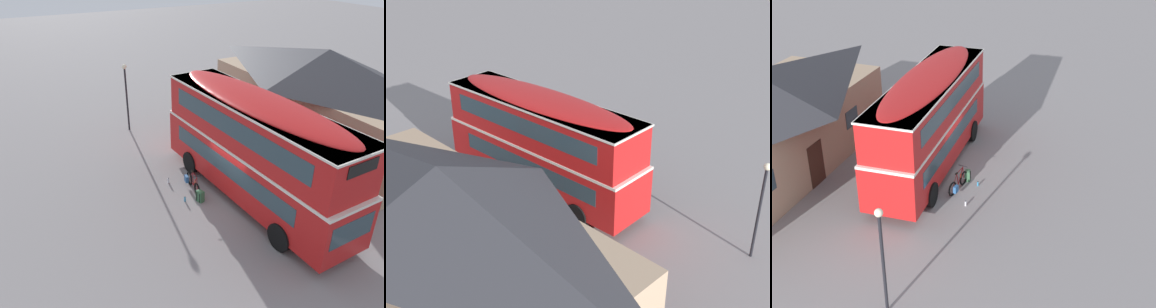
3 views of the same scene
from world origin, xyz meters
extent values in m
plane|color=gray|center=(0.00, 0.00, 0.00)|extent=(120.00, 120.00, 0.00)
cylinder|color=black|center=(3.34, 1.89, 0.55)|extent=(1.11, 0.33, 1.10)
cylinder|color=black|center=(3.44, -0.48, 0.55)|extent=(1.11, 0.33, 1.10)
cylinder|color=black|center=(-3.23, 1.61, 0.55)|extent=(1.11, 0.33, 1.10)
cylinder|color=black|center=(-3.13, -0.76, 0.55)|extent=(1.11, 0.33, 1.10)
cube|color=red|center=(0.10, 0.56, 1.52)|extent=(10.71, 2.95, 2.10)
cube|color=white|center=(0.10, 0.56, 2.60)|extent=(10.73, 2.97, 0.12)
cube|color=red|center=(0.10, 0.56, 3.58)|extent=(10.39, 2.89, 1.90)
ellipsoid|color=red|center=(0.10, 0.56, 4.61)|extent=(10.17, 2.83, 0.36)
cube|color=#2D424C|center=(5.38, 0.79, 1.77)|extent=(0.15, 2.05, 0.90)
cube|color=black|center=(5.24, 0.79, 4.10)|extent=(0.12, 1.38, 0.44)
cube|color=#2D424C|center=(-0.04, -0.68, 1.82)|extent=(8.27, 0.39, 0.76)
cube|color=#2D424C|center=(0.15, -0.65, 3.73)|extent=(8.69, 0.41, 0.80)
cube|color=#2D424C|center=(-0.15, 1.80, 1.82)|extent=(8.27, 0.39, 0.76)
cube|color=#2D424C|center=(0.05, 1.78, 3.73)|extent=(8.69, 0.41, 0.80)
cube|color=white|center=(0.10, 0.56, 4.49)|extent=(10.50, 2.97, 0.08)
torus|color=black|center=(-1.05, -1.53, 0.34)|extent=(0.68, 0.18, 0.68)
torus|color=black|center=(-2.10, -1.36, 0.34)|extent=(0.68, 0.18, 0.68)
cylinder|color=#B2B2B7|center=(-1.05, -1.53, 0.34)|extent=(0.06, 0.11, 0.05)
cylinder|color=#B2B2B7|center=(-2.10, -1.36, 0.34)|extent=(0.06, 0.11, 0.05)
cylinder|color=maroon|center=(-1.33, -1.48, 0.63)|extent=(0.48, 0.11, 0.71)
cylinder|color=maroon|center=(-1.40, -1.47, 0.94)|extent=(0.59, 0.13, 0.10)
cylinder|color=maroon|center=(-1.63, -1.44, 0.60)|extent=(0.18, 0.06, 0.64)
cylinder|color=maroon|center=(-1.83, -1.41, 0.31)|extent=(0.55, 0.11, 0.09)
cylinder|color=maroon|center=(-1.90, -1.40, 0.63)|extent=(0.43, 0.09, 0.59)
cylinder|color=maroon|center=(-1.08, -1.52, 0.66)|extent=(0.10, 0.05, 0.64)
cylinder|color=black|center=(-1.11, -1.52, 1.02)|extent=(0.10, 0.46, 0.03)
ellipsoid|color=black|center=(-1.71, -1.42, 0.94)|extent=(0.27, 0.14, 0.06)
cube|color=#2D609E|center=(-2.11, -1.53, 0.36)|extent=(0.30, 0.18, 0.32)
cylinder|color=#D84C33|center=(-1.33, -1.48, 0.63)|extent=(0.07, 0.07, 0.18)
cube|color=#386642|center=(-0.65, -1.59, 0.26)|extent=(0.39, 0.31, 0.53)
ellipsoid|color=#386642|center=(-0.65, -1.59, 0.53)|extent=(0.37, 0.30, 0.10)
cube|color=#27472E|center=(-0.69, -1.47, 0.19)|extent=(0.24, 0.10, 0.19)
cylinder|color=black|center=(-0.71, -1.74, 0.26)|extent=(0.04, 0.04, 0.42)
cylinder|color=black|center=(-0.53, -1.69, 0.26)|extent=(0.04, 0.04, 0.42)
cylinder|color=#338CBF|center=(-0.96, -2.20, 0.11)|extent=(0.08, 0.08, 0.22)
cylinder|color=black|center=(-0.96, -2.20, 0.23)|extent=(0.05, 0.05, 0.03)
cylinder|color=silver|center=(-2.71, -2.20, 0.12)|extent=(0.08, 0.08, 0.24)
cylinder|color=black|center=(-2.71, -2.20, 0.25)|extent=(0.05, 0.05, 0.03)
cube|color=tan|center=(-3.19, 7.73, 1.75)|extent=(13.66, 5.66, 3.51)
pyramid|color=#38383D|center=(-3.19, 7.73, 4.37)|extent=(14.06, 6.06, 1.73)
cube|color=#3D2319|center=(-3.20, 4.90, 1.05)|extent=(1.10, 0.04, 2.10)
cube|color=#2D424C|center=(-6.61, 4.91, 1.93)|extent=(1.10, 0.04, 0.90)
cube|color=#2D424C|center=(0.22, 4.90, 1.93)|extent=(1.10, 0.04, 0.90)
cylinder|color=black|center=(-9.49, -1.74, 1.93)|extent=(0.11, 0.11, 3.86)
sphere|color=#F2E5BF|center=(-9.49, -1.74, 3.98)|extent=(0.28, 0.28, 0.28)
camera|label=1|loc=(11.80, -8.62, 10.03)|focal=36.18mm
camera|label=2|loc=(-16.00, 14.43, 12.62)|focal=47.78mm
camera|label=3|loc=(-21.21, -8.51, 13.23)|focal=50.07mm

